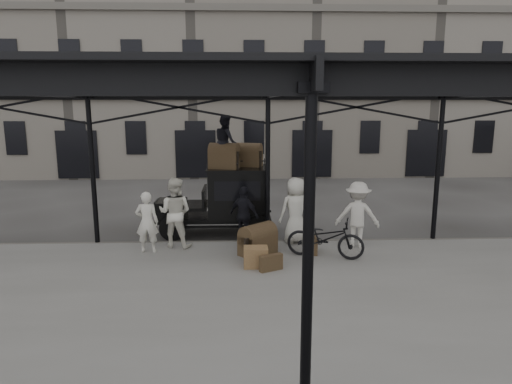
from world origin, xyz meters
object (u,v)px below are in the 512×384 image
bicycle (325,238)px  steamer_trunk_roof_near (224,158)px  porter_left (147,222)px  porter_official (244,215)px  taxi (227,197)px  steamer_trunk_platform (258,242)px

bicycle → steamer_trunk_roof_near: (-2.72, 2.55, 1.82)m
porter_left → porter_official: (2.65, 0.73, -0.01)m
taxi → bicycle: (2.64, -2.80, -0.52)m
steamer_trunk_platform → porter_left: bearing=132.1°
porter_official → bicycle: size_ratio=0.82×
steamer_trunk_roof_near → steamer_trunk_platform: 3.16m
taxi → steamer_trunk_roof_near: steamer_trunk_roof_near is taller
steamer_trunk_roof_near → porter_left: bearing=-122.4°
bicycle → steamer_trunk_platform: (-1.77, 0.30, -0.18)m
taxi → porter_left: size_ratio=2.16×
porter_left → taxi: bearing=-135.9°
porter_official → steamer_trunk_platform: (0.35, -1.05, -0.48)m
porter_official → porter_left: bearing=53.0°
bicycle → steamer_trunk_platform: bearing=98.4°
steamer_trunk_roof_near → steamer_trunk_platform: bearing=-52.9°
porter_left → porter_official: porter_left is taller
porter_left → steamer_trunk_roof_near: size_ratio=1.90×
porter_official → bicycle: (2.12, -1.35, -0.30)m
taxi → bicycle: size_ratio=1.80×
porter_official → bicycle: bearing=-174.9°
porter_official → bicycle: 2.53m
porter_official → steamer_trunk_platform: bearing=146.1°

